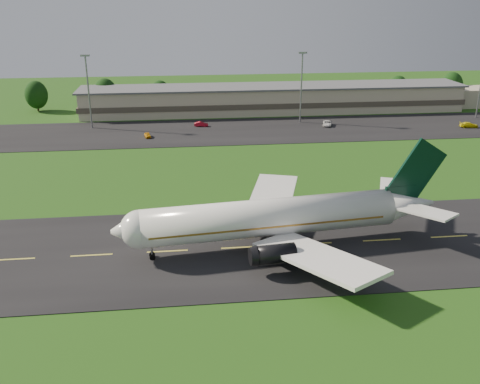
{
  "coord_description": "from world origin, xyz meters",
  "views": [
    {
      "loc": [
        -30.53,
        -71.83,
        36.13
      ],
      "look_at": [
        -21.22,
        8.0,
        6.0
      ],
      "focal_mm": 40.0,
      "sensor_mm": 36.0,
      "label": 1
    }
  ],
  "objects": [
    {
      "name": "service_vehicle_a",
      "position": [
        -38.9,
        67.42,
        0.71
      ],
      "size": [
        2.09,
        3.8,
        1.23
      ],
      "primitive_type": "imported",
      "rotation": [
        0.0,
        0.0,
        0.19
      ],
      "color": "orange",
      "rests_on": "apron"
    },
    {
      "name": "service_vehicle_c",
      "position": [
        11.81,
        74.74,
        0.81
      ],
      "size": [
        3.75,
        5.6,
        1.43
      ],
      "primitive_type": "imported",
      "rotation": [
        0.0,
        0.0,
        -0.29
      ],
      "color": "silver",
      "rests_on": "apron"
    },
    {
      "name": "light_mast_centre",
      "position": [
        5.0,
        80.0,
        12.74
      ],
      "size": [
        2.4,
        1.2,
        20.35
      ],
      "color": "gray",
      "rests_on": "ground"
    },
    {
      "name": "terminal",
      "position": [
        6.4,
        96.18,
        3.99
      ],
      "size": [
        145.0,
        16.0,
        8.4
      ],
      "color": "#B8AD8C",
      "rests_on": "ground"
    },
    {
      "name": "airliner",
      "position": [
        -16.89,
        0.09,
        4.66
      ],
      "size": [
        51.23,
        41.93,
        15.57
      ],
      "rotation": [
        0.0,
        0.0,
        0.11
      ],
      "color": "white",
      "rests_on": "ground"
    },
    {
      "name": "ground",
      "position": [
        0.0,
        0.0,
        0.0
      ],
      "size": [
        360.0,
        360.0,
        0.0
      ],
      "primitive_type": "plane",
      "color": "#1A4110",
      "rests_on": "ground"
    },
    {
      "name": "taxiway",
      "position": [
        0.0,
        0.0,
        0.05
      ],
      "size": [
        220.0,
        30.0,
        0.1
      ],
      "primitive_type": "cube",
      "color": "black",
      "rests_on": "ground"
    },
    {
      "name": "light_mast_west",
      "position": [
        -55.0,
        80.0,
        12.74
      ],
      "size": [
        2.4,
        1.2,
        20.35
      ],
      "color": "gray",
      "rests_on": "ground"
    },
    {
      "name": "service_vehicle_b",
      "position": [
        -24.21,
        78.14,
        0.75
      ],
      "size": [
        4.09,
        1.97,
        1.29
      ],
      "primitive_type": "imported",
      "rotation": [
        0.0,
        0.0,
        1.41
      ],
      "color": "#A80B1C",
      "rests_on": "apron"
    },
    {
      "name": "tree_line",
      "position": [
        29.09,
        106.05,
        5.31
      ],
      "size": [
        195.91,
        9.15,
        10.79
      ],
      "color": "black",
      "rests_on": "ground"
    },
    {
      "name": "service_vehicle_d",
      "position": [
        51.25,
        68.12,
        0.83
      ],
      "size": [
        5.29,
        2.75,
        1.47
      ],
      "primitive_type": "imported",
      "rotation": [
        0.0,
        0.0,
        1.43
      ],
      "color": "#D8C90C",
      "rests_on": "apron"
    },
    {
      "name": "apron",
      "position": [
        0.0,
        72.0,
        0.05
      ],
      "size": [
        260.0,
        30.0,
        0.1
      ],
      "primitive_type": "cube",
      "color": "black",
      "rests_on": "ground"
    }
  ]
}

